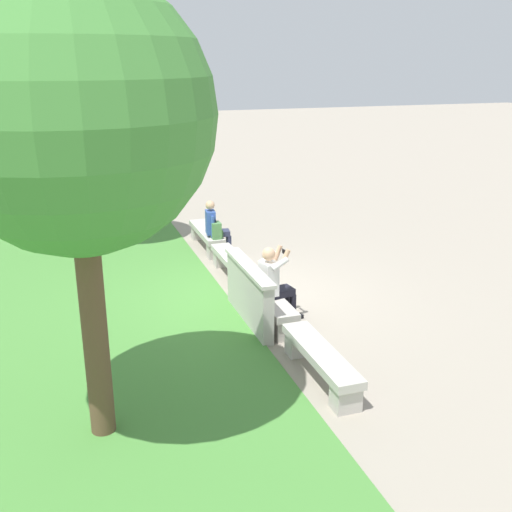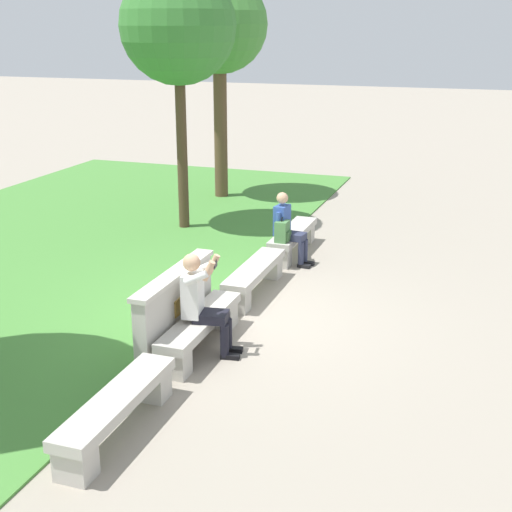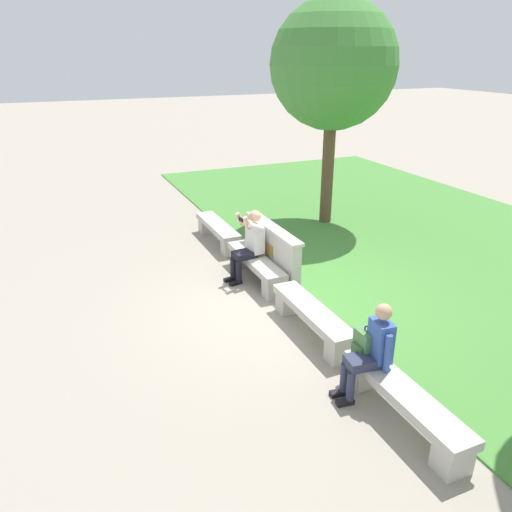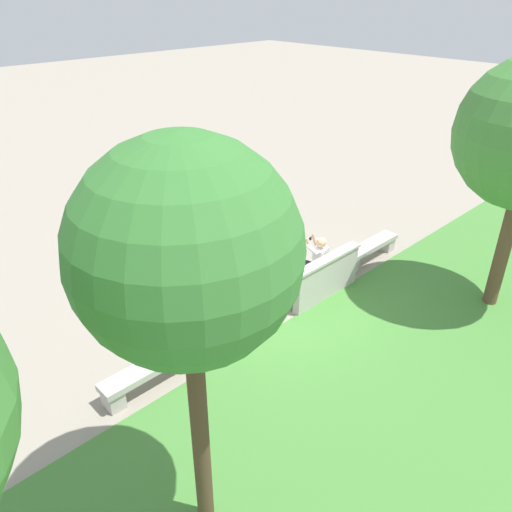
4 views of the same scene
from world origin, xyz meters
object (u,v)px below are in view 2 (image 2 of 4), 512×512
at_px(bench_main, 117,408).
at_px(bench_mid, 255,275).
at_px(person_photographer, 202,299).
at_px(backpack, 283,232).
at_px(person_distant, 288,226).
at_px(tree_left_background, 178,27).
at_px(bench_near, 200,327).
at_px(bench_far, 293,238).
at_px(tree_behind_wall, 219,27).

distance_m(bench_main, bench_mid, 4.25).
relative_size(bench_mid, person_photographer, 1.45).
bearing_deg(bench_main, backpack, -0.35).
distance_m(bench_mid, person_distant, 1.59).
distance_m(bench_mid, tree_left_background, 5.40).
xyz_separation_m(bench_main, bench_near, (2.13, 0.00, 0.00)).
relative_size(bench_near, backpack, 4.47).
relative_size(bench_far, tree_left_background, 0.38).
height_order(bench_main, bench_far, same).
bearing_deg(person_photographer, bench_far, 1.01).
distance_m(bench_mid, tree_behind_wall, 7.46).
xyz_separation_m(person_photographer, backpack, (3.59, 0.04, -0.11)).
bearing_deg(bench_main, person_photographer, -2.17).
relative_size(bench_near, bench_mid, 1.00).
bearing_deg(bench_far, person_photographer, -178.99).
distance_m(person_photographer, tree_behind_wall, 9.18).
bearing_deg(bench_mid, person_photographer, -178.03).
bearing_deg(person_photographer, bench_main, 177.83).
xyz_separation_m(bench_near, tree_behind_wall, (7.98, 2.88, 3.62)).
bearing_deg(person_distant, bench_mid, 177.56).
bearing_deg(backpack, bench_far, 2.58).
bearing_deg(bench_mid, tree_behind_wall, 26.15).
distance_m(person_photographer, person_distant, 3.77).
bearing_deg(tree_behind_wall, person_photographer, -159.94).
height_order(bench_main, tree_behind_wall, tree_behind_wall).
height_order(bench_main, backpack, backpack).
bearing_deg(person_photographer, tree_behind_wall, 20.06).
height_order(bench_mid, tree_left_background, tree_left_background).
xyz_separation_m(person_photographer, tree_behind_wall, (8.09, 2.95, 3.18)).
bearing_deg(bench_near, bench_far, 0.00).
bearing_deg(tree_left_background, tree_behind_wall, 5.99).
relative_size(bench_near, person_photographer, 1.45).
height_order(bench_near, backpack, backpack).
xyz_separation_m(tree_behind_wall, tree_left_background, (-2.81, -0.30, 0.01)).
relative_size(bench_mid, tree_behind_wall, 0.38).
relative_size(bench_mid, tree_left_background, 0.38).
distance_m(bench_main, backpack, 5.62).
height_order(person_photographer, tree_left_background, tree_left_background).
bearing_deg(backpack, person_photographer, -179.33).
height_order(bench_mid, backpack, backpack).
height_order(bench_near, bench_mid, same).
xyz_separation_m(bench_main, backpack, (5.61, -0.03, 0.33)).
height_order(bench_main, tree_left_background, tree_left_background).
xyz_separation_m(bench_mid, backpack, (1.36, -0.03, 0.33)).
bearing_deg(tree_behind_wall, bench_main, -164.12).
bearing_deg(person_distant, tree_left_background, 60.45).
bearing_deg(bench_main, bench_near, 0.00).
relative_size(bench_main, tree_left_background, 0.38).
bearing_deg(tree_left_background, bench_near, -153.47).
bearing_deg(bench_main, bench_mid, 0.00).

